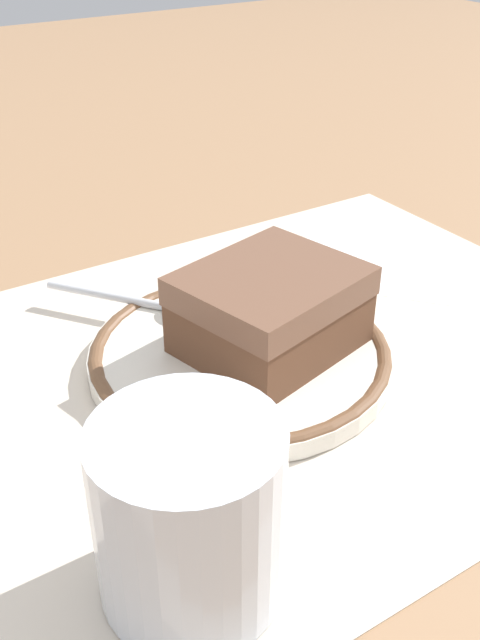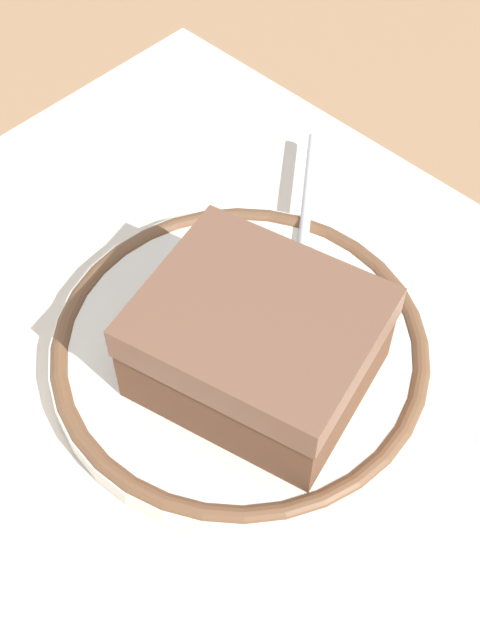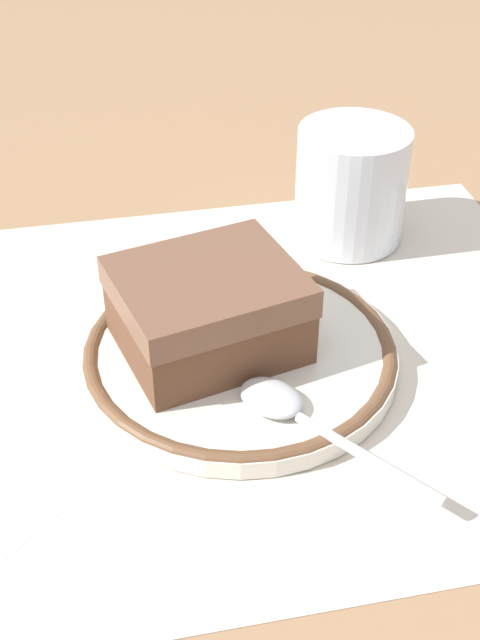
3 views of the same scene
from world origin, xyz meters
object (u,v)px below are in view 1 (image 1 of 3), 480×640
Objects in this scene: napkin at (375,258)px; plate at (240,354)px; spoon at (171,306)px; cup at (190,523)px; cake_slice at (262,309)px.

plate is at bearing -159.21° from napkin.
plate reaches higher than napkin.
cup is at bearing -115.66° from spoon.
plate is 0.06m from spoon.
napkin is at bearing 0.45° from spoon.
cake_slice reaches higher than plate.
plate is 0.03m from cake_slice.
cup reaches higher than spoon.
spoon is at bearing -179.55° from napkin.
spoon is 0.18m from napkin.
plate is 1.69× the size of spoon.
cake_slice is at bearing -156.54° from napkin.
cake_slice is 0.17m from napkin.
plate is at bearing 167.01° from cake_slice.
cup is (-0.09, -0.18, 0.02)m from spoon.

